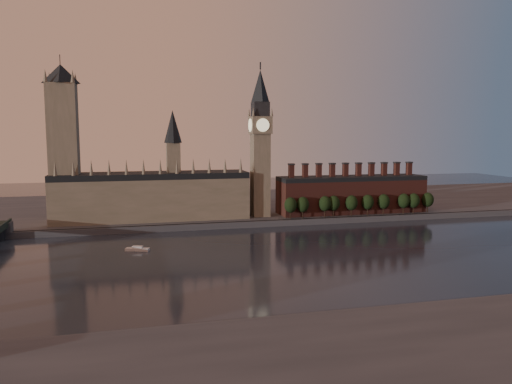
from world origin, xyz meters
TOP-DOWN VIEW (x-y plane):
  - ground at (0.00, 0.00)m, footprint 900.00×900.00m
  - north_bank at (0.00, 178.04)m, footprint 900.00×182.00m
  - palace_of_westminster at (-64.41, 114.91)m, footprint 130.00×30.30m
  - victoria_tower at (-120.00, 115.00)m, footprint 24.00×24.00m
  - big_ben at (10.00, 110.00)m, footprint 15.00×15.00m
  - chimney_block at (80.00, 110.00)m, footprint 110.00×25.00m
  - embankment_tree_0 at (27.40, 93.98)m, footprint 8.60×8.60m
  - embankment_tree_1 at (36.43, 94.34)m, footprint 8.60×8.60m
  - embankment_tree_2 at (52.87, 94.58)m, footprint 8.60×8.60m
  - embankment_tree_3 at (59.77, 95.36)m, footprint 8.60×8.60m
  - embankment_tree_4 at (72.75, 93.93)m, footprint 8.60×8.60m
  - embankment_tree_5 at (85.57, 94.51)m, footprint 8.60×8.60m
  - embankment_tree_6 at (98.21, 94.65)m, footprint 8.60×8.60m
  - embankment_tree_7 at (114.16, 94.36)m, footprint 8.60×8.60m
  - embankment_tree_8 at (121.79, 93.54)m, footprint 8.60×8.60m
  - embankment_tree_9 at (134.55, 95.21)m, footprint 8.60×8.60m
  - river_boat at (-76.02, 39.91)m, footprint 13.07×7.45m

SIDE VIEW (x-z plane):
  - ground at x=0.00m, z-range 0.00..0.00m
  - river_boat at x=-76.02m, z-range -0.29..2.22m
  - north_bank at x=0.00m, z-range 0.00..4.00m
  - embankment_tree_0 at x=27.40m, z-range 6.03..20.91m
  - embankment_tree_1 at x=36.43m, z-range 6.03..20.91m
  - embankment_tree_2 at x=52.87m, z-range 6.03..20.91m
  - embankment_tree_3 at x=59.77m, z-range 6.03..20.91m
  - embankment_tree_4 at x=72.75m, z-range 6.03..20.91m
  - embankment_tree_5 at x=85.57m, z-range 6.03..20.91m
  - embankment_tree_6 at x=98.21m, z-range 6.03..20.91m
  - embankment_tree_7 at x=114.16m, z-range 6.03..20.91m
  - embankment_tree_8 at x=121.79m, z-range 6.03..20.91m
  - embankment_tree_9 at x=134.55m, z-range 6.03..20.91m
  - chimney_block at x=80.00m, z-range -0.68..36.32m
  - palace_of_westminster at x=-64.41m, z-range -15.37..58.63m
  - big_ben at x=10.00m, z-range 3.33..110.33m
  - victoria_tower at x=-120.00m, z-range 5.09..113.09m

